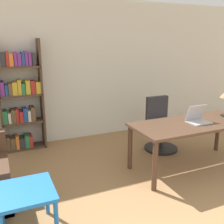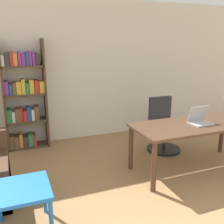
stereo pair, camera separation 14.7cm
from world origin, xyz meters
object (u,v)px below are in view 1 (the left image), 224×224
laptop (198,119)px  side_table_blue (26,197)px  desk (193,128)px  office_chair (160,127)px  bookshelf (20,100)px

laptop → side_table_blue: bearing=-168.9°
desk → office_chair: 0.86m
bookshelf → side_table_blue: bearing=-94.8°
desk → laptop: laptop is taller
side_table_blue → laptop: bearing=11.1°
office_chair → bookshelf: bookshelf is taller
side_table_blue → bookshelf: (0.20, 2.35, 0.50)m
side_table_blue → bookshelf: bookshelf is taller
laptop → office_chair: (-0.08, 0.85, -0.38)m
desk → laptop: 0.16m
office_chair → side_table_blue: (-2.48, -1.35, 0.02)m
desk → office_chair: bearing=91.2°
office_chair → bookshelf: (-2.29, 1.00, 0.51)m
desk → side_table_blue: 2.56m
desk → side_table_blue: size_ratio=3.32×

